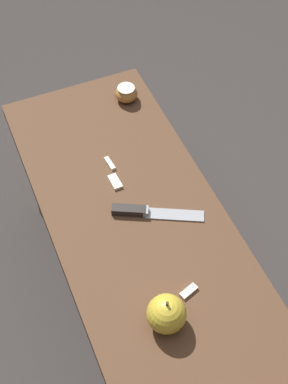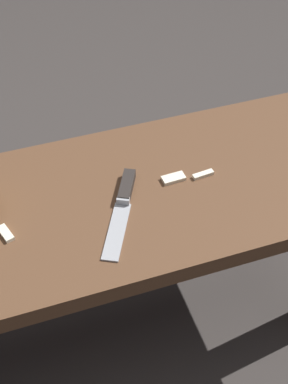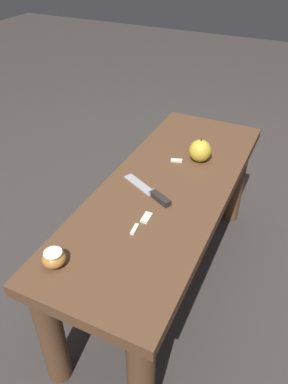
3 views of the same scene
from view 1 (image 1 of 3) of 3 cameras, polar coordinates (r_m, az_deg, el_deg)
name	(u,v)px [view 1 (image 1 of 3)]	position (r m, az deg, el deg)	size (l,w,h in m)	color
ground_plane	(146,320)	(1.70, 0.22, -13.46)	(8.00, 8.00, 0.00)	#383330
wooden_bench	(147,259)	(1.36, 0.27, -7.19)	(1.15, 0.42, 0.48)	brown
knife	(144,212)	(1.31, -0.05, -2.11)	(0.13, 0.21, 0.02)	#9EA0A5
apple_whole	(166,314)	(1.14, 2.41, -12.86)	(0.08, 0.08, 0.10)	gold
apple_cut	(126,93)	(1.56, -1.90, 10.47)	(0.06, 0.06, 0.04)	#B27233
apple_slice_near_knife	(115,182)	(1.37, -3.10, 1.10)	(0.05, 0.03, 0.01)	silver
apple_slice_center	(189,291)	(1.20, 4.79, -10.51)	(0.03, 0.05, 0.01)	silver
apple_slice_near_bowl	(109,164)	(1.41, -3.72, 3.04)	(0.05, 0.02, 0.01)	silver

